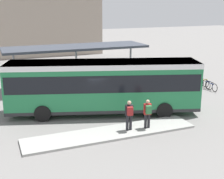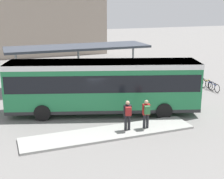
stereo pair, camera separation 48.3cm
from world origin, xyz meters
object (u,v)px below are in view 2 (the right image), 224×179
pedestrian_companion (128,114)px  bicycle_blue (214,87)px  city_bus (103,84)px  potted_planter_near_shelter (113,85)px  bicycle_yellow (204,82)px  pedestrian_waiting (146,112)px  bicycle_black (207,84)px

pedestrian_companion → bicycle_blue: size_ratio=1.05×
city_bus → potted_planter_near_shelter: bearing=79.4°
pedestrian_companion → bicycle_blue: pedestrian_companion is taller
pedestrian_companion → potted_planter_near_shelter: 7.66m
pedestrian_companion → bicycle_yellow: size_ratio=1.04×
bicycle_blue → pedestrian_waiting: bearing=124.7°
pedestrian_companion → bicycle_yellow: pedestrian_companion is taller
pedestrian_waiting → bicycle_blue: pedestrian_waiting is taller
pedestrian_waiting → pedestrian_companion: pedestrian_companion is taller
pedestrian_waiting → bicycle_blue: 9.84m
city_bus → bicycle_black: city_bus is taller
bicycle_blue → bicycle_black: (-0.08, 0.69, 0.03)m
pedestrian_waiting → pedestrian_companion: size_ratio=0.98×
bicycle_blue → bicycle_yellow: 1.39m
pedestrian_waiting → bicycle_blue: size_ratio=1.02×
bicycle_blue → bicycle_black: bearing=9.7°
city_bus → potted_planter_near_shelter: city_bus is taller
pedestrian_waiting → bicycle_blue: bearing=-46.8°
bicycle_yellow → potted_planter_near_shelter: bearing=-103.5°
city_bus → bicycle_blue: (9.60, 1.74, -1.55)m
bicycle_blue → potted_planter_near_shelter: potted_planter_near_shelter is taller
pedestrian_companion → bicycle_yellow: (9.55, 6.43, -0.71)m
pedestrian_waiting → pedestrian_companion: bearing=96.1°
bicycle_black → bicycle_yellow: (0.24, 0.69, -0.02)m
bicycle_black → pedestrian_waiting: bearing=118.7°
pedestrian_waiting → bicycle_black: 10.16m
pedestrian_waiting → city_bus: bearing=31.4°
pedestrian_companion → bicycle_black: 10.96m
bicycle_black → potted_planter_near_shelter: bearing=70.9°
pedestrian_companion → city_bus: bearing=14.1°
potted_planter_near_shelter → bicycle_black: bearing=-12.7°
city_bus → bicycle_blue: city_bus is taller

